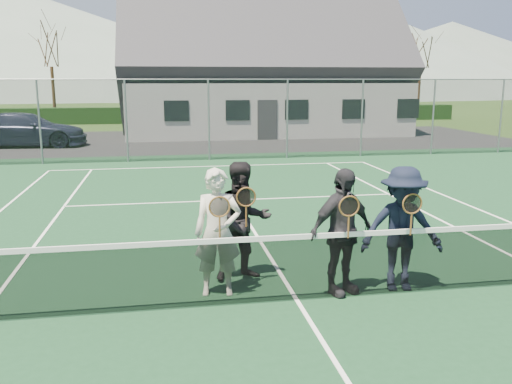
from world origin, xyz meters
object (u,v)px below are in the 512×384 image
(player_a, at_px, (218,232))
(player_c, at_px, (342,232))
(tennis_net, at_px, (297,265))
(clubhouse, at_px, (263,61))
(car_c, at_px, (26,130))
(player_d, at_px, (402,229))
(player_b, at_px, (243,221))

(player_a, height_order, player_c, same)
(player_a, bearing_deg, tennis_net, -22.68)
(player_a, bearing_deg, clubhouse, 77.94)
(car_c, distance_m, player_a, 19.91)
(clubhouse, relative_size, player_c, 8.67)
(tennis_net, relative_size, player_a, 6.49)
(player_d, bearing_deg, player_c, 179.29)
(tennis_net, xyz_separation_m, clubhouse, (4.00, 24.00, 3.45))
(clubhouse, height_order, player_a, clubhouse)
(car_c, xyz_separation_m, player_d, (9.36, -19.00, 0.16))
(car_c, distance_m, player_b, 19.56)
(tennis_net, xyz_separation_m, player_b, (-0.59, 0.97, 0.38))
(car_c, relative_size, player_a, 2.92)
(clubhouse, distance_m, player_c, 24.25)
(clubhouse, bearing_deg, car_c, -157.71)
(car_c, height_order, player_c, player_c)
(tennis_net, distance_m, player_c, 0.79)
(car_c, xyz_separation_m, player_a, (6.76, -18.73, 0.16))
(player_b, bearing_deg, player_d, -20.69)
(car_c, height_order, clubhouse, clubhouse)
(player_a, relative_size, player_c, 1.00)
(car_c, distance_m, player_d, 21.18)
(tennis_net, bearing_deg, player_a, 157.32)
(tennis_net, relative_size, clubhouse, 0.75)
(clubhouse, height_order, player_b, clubhouse)
(clubhouse, bearing_deg, player_c, -97.95)
(player_b, bearing_deg, player_c, -32.43)
(car_c, height_order, player_b, player_b)
(clubhouse, xyz_separation_m, player_d, (-2.44, -23.84, -3.07))
(player_a, xyz_separation_m, player_c, (1.71, -0.26, -0.00))
(player_b, xyz_separation_m, player_d, (2.16, -0.81, -0.00))
(clubhouse, bearing_deg, player_b, -101.28)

